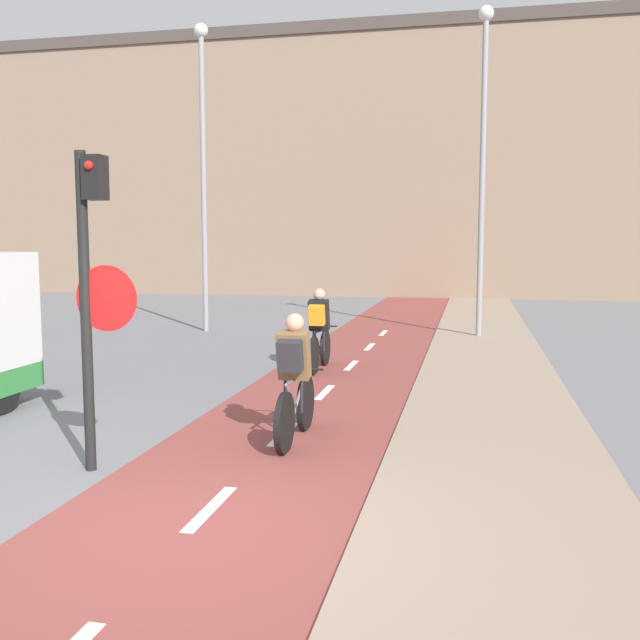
{
  "coord_description": "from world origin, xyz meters",
  "views": [
    {
      "loc": [
        2.22,
        -5.24,
        2.36
      ],
      "look_at": [
        0.0,
        5.14,
        1.2
      ],
      "focal_mm": 40.0,
      "sensor_mm": 36.0,
      "label": 1
    }
  ],
  "objects_px": {
    "street_lamp_sidewalk": "(483,142)",
    "cyclist_near": "(294,382)",
    "traffic_light_pole": "(92,276)",
    "cyclist_far": "(319,332)",
    "street_lamp_far": "(203,150)"
  },
  "relations": [
    {
      "from": "traffic_light_pole",
      "to": "cyclist_far",
      "type": "height_order",
      "value": "traffic_light_pole"
    },
    {
      "from": "street_lamp_far",
      "to": "cyclist_far",
      "type": "distance_m",
      "value": 7.77
    },
    {
      "from": "street_lamp_far",
      "to": "cyclist_near",
      "type": "distance_m",
      "value": 11.71
    },
    {
      "from": "traffic_light_pole",
      "to": "cyclist_far",
      "type": "xyz_separation_m",
      "value": [
        1.03,
        6.12,
        -1.3
      ]
    },
    {
      "from": "traffic_light_pole",
      "to": "cyclist_near",
      "type": "bearing_deg",
      "value": 39.15
    },
    {
      "from": "cyclist_near",
      "to": "cyclist_far",
      "type": "relative_size",
      "value": 1.02
    },
    {
      "from": "street_lamp_sidewalk",
      "to": "cyclist_near",
      "type": "xyz_separation_m",
      "value": [
        -2.2,
        -10.02,
        -4.03
      ]
    },
    {
      "from": "street_lamp_sidewalk",
      "to": "cyclist_near",
      "type": "bearing_deg",
      "value": -102.38
    },
    {
      "from": "traffic_light_pole",
      "to": "street_lamp_far",
      "type": "xyz_separation_m",
      "value": [
        -3.16,
        11.27,
        2.73
      ]
    },
    {
      "from": "street_lamp_far",
      "to": "cyclist_near",
      "type": "height_order",
      "value": "street_lamp_far"
    },
    {
      "from": "cyclist_near",
      "to": "street_lamp_far",
      "type": "bearing_deg",
      "value": 116.49
    },
    {
      "from": "traffic_light_pole",
      "to": "street_lamp_sidewalk",
      "type": "distance_m",
      "value": 12.41
    },
    {
      "from": "traffic_light_pole",
      "to": "cyclist_near",
      "type": "distance_m",
      "value": 2.6
    },
    {
      "from": "traffic_light_pole",
      "to": "street_lamp_sidewalk",
      "type": "height_order",
      "value": "street_lamp_sidewalk"
    },
    {
      "from": "traffic_light_pole",
      "to": "cyclist_far",
      "type": "relative_size",
      "value": 1.93
    }
  ]
}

